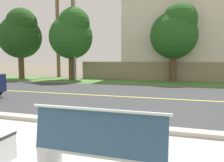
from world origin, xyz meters
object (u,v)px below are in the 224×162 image
object	(u,v)px
shade_tree_far_left	(21,34)
shade_tree_centre	(175,32)
bench_right	(101,149)
shade_tree_left	(72,34)
streetlamp	(76,26)

from	to	relation	value
shade_tree_far_left	shade_tree_centre	distance (m)	11.83
bench_right	shade_tree_centre	distance (m)	13.69
bench_right	shade_tree_left	xyz separation A→B (m)	(-6.73, 12.26, 3.02)
shade_tree_far_left	shade_tree_left	distance (m)	4.42
streetlamp	shade_tree_far_left	size ratio (longest dim) A/B	1.27
shade_tree_far_left	shade_tree_left	bearing A→B (deg)	2.32
bench_right	streetlamp	bearing A→B (deg)	117.57
shade_tree_centre	streetlamp	bearing A→B (deg)	-170.06
streetlamp	shade_tree_centre	distance (m)	7.07
streetlamp	shade_tree_centre	xyz separation A→B (m)	(6.95, 1.22, -0.52)
bench_right	shade_tree_left	bearing A→B (deg)	118.76
bench_right	shade_tree_centre	world-z (taller)	shade_tree_centre
shade_tree_far_left	shade_tree_left	size ratio (longest dim) A/B	1.04
shade_tree_far_left	bench_right	bearing A→B (deg)	-47.33
shade_tree_left	bench_right	bearing A→B (deg)	-61.24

